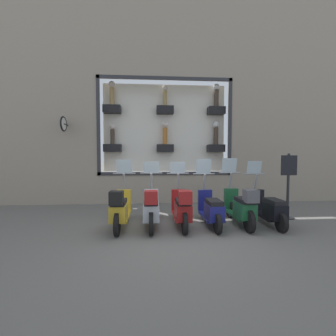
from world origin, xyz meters
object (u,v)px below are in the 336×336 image
object	(u,v)px
scooter_red_3	(182,208)
scooter_yellow_5	(120,209)
scooter_green_1	(241,207)
scooter_silver_4	(151,208)
scooter_black_0	(268,209)
scooter_navy_2	(211,209)
shop_sign_post	(288,183)

from	to	relation	value
scooter_red_3	scooter_yellow_5	size ratio (longest dim) A/B	1.00
scooter_green_1	scooter_silver_4	distance (m)	2.20
scooter_black_0	scooter_navy_2	bearing A→B (deg)	89.89
shop_sign_post	scooter_red_3	bearing A→B (deg)	101.23
scooter_navy_2	scooter_yellow_5	bearing A→B (deg)	91.47
scooter_navy_2	scooter_green_1	bearing A→B (deg)	-94.24
scooter_black_0	scooter_red_3	xyz separation A→B (m)	(-0.06, 2.20, 0.06)
scooter_black_0	scooter_navy_2	world-z (taller)	scooter_navy_2
scooter_red_3	scooter_navy_2	bearing A→B (deg)	-85.29
scooter_navy_2	shop_sign_post	world-z (taller)	shop_sign_post
scooter_black_0	scooter_red_3	bearing A→B (deg)	91.50
scooter_navy_2	shop_sign_post	bearing A→B (deg)	-76.75
scooter_navy_2	scooter_red_3	size ratio (longest dim) A/B	1.00
scooter_black_0	shop_sign_post	bearing A→B (deg)	-57.11
scooter_green_1	scooter_red_3	world-z (taller)	scooter_green_1
scooter_navy_2	scooter_yellow_5	distance (m)	2.21
shop_sign_post	scooter_black_0	bearing A→B (deg)	122.89
scooter_navy_2	scooter_silver_4	world-z (taller)	scooter_navy_2
scooter_black_0	scooter_red_3	world-z (taller)	scooter_black_0
scooter_red_3	scooter_silver_4	xyz separation A→B (m)	(0.00, 0.73, 0.01)
scooter_silver_4	scooter_yellow_5	size ratio (longest dim) A/B	1.00
scooter_navy_2	scooter_red_3	xyz separation A→B (m)	(-0.06, 0.73, 0.05)
scooter_green_1	scooter_red_3	size ratio (longest dim) A/B	1.00
scooter_yellow_5	shop_sign_post	world-z (taller)	shop_sign_post
scooter_yellow_5	scooter_silver_4	bearing A→B (deg)	-90.04
scooter_silver_4	scooter_green_1	bearing A→B (deg)	-89.93
scooter_red_3	shop_sign_post	size ratio (longest dim) A/B	1.00
scooter_navy_2	shop_sign_post	size ratio (longest dim) A/B	0.99
scooter_green_1	scooter_navy_2	bearing A→B (deg)	85.76
scooter_red_3	shop_sign_post	bearing A→B (deg)	-78.77
scooter_red_3	scooter_yellow_5	distance (m)	1.47
scooter_navy_2	scooter_yellow_5	world-z (taller)	scooter_navy_2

